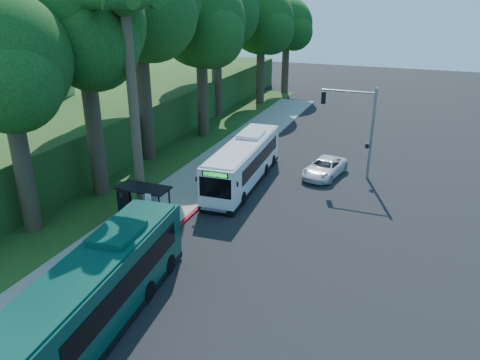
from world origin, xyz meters
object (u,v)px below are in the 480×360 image
at_px(white_bus, 244,162).
at_px(bus_shelter, 142,197).
at_px(teal_bus, 98,289).
at_px(pickup, 325,168).

bearing_deg(white_bus, bus_shelter, -114.80).
bearing_deg(teal_bus, white_bus, 84.60).
distance_m(white_bus, teal_bus, 17.37).
xyz_separation_m(white_bus, teal_bus, (-0.01, -17.37, 0.08)).
bearing_deg(white_bus, pickup, 30.79).
height_order(white_bus, teal_bus, teal_bus).
relative_size(bus_shelter, pickup, 0.65).
bearing_deg(bus_shelter, pickup, 53.81).
height_order(bus_shelter, teal_bus, teal_bus).
bearing_deg(teal_bus, bus_shelter, 105.88).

